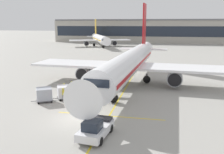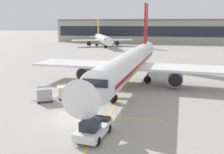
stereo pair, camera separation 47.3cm
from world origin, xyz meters
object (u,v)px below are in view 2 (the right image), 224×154
object	(u,v)px
pushback_tug	(94,128)
parked_airplane	(130,63)
belt_loader	(93,88)
ground_crew_by_carts	(72,86)
ground_crew_wingwalker	(65,88)
safety_cone_wingtip	(87,83)
safety_cone_nose_mark	(89,84)
baggage_cart_second	(44,94)
safety_cone_engine_keepout	(79,83)
ground_crew_marshaller	(63,93)
baggage_cart_lead	(65,92)
ground_crew_by_loader	(68,91)
distant_airplane	(102,39)

from	to	relation	value
pushback_tug	parked_airplane	bearing A→B (deg)	89.40
belt_loader	ground_crew_by_carts	size ratio (longest dim) A/B	2.84
ground_crew_wingwalker	parked_airplane	bearing A→B (deg)	48.32
pushback_tug	safety_cone_wingtip	bearing A→B (deg)	109.89
safety_cone_nose_mark	ground_crew_wingwalker	bearing A→B (deg)	-106.19
baggage_cart_second	safety_cone_engine_keepout	xyz separation A→B (m)	(1.32, 9.49, -0.71)
ground_crew_marshaller	safety_cone_nose_mark	size ratio (longest dim) A/B	2.35
belt_loader	pushback_tug	world-z (taller)	belt_loader
belt_loader	baggage_cart_lead	size ratio (longest dim) A/B	1.80
pushback_tug	ground_crew_wingwalker	bearing A→B (deg)	123.43
ground_crew_wingwalker	safety_cone_engine_keepout	size ratio (longest dim) A/B	2.91
belt_loader	safety_cone_nose_mark	distance (m)	5.15
ground_crew_marshaller	safety_cone_nose_mark	world-z (taller)	ground_crew_marshaller
belt_loader	safety_cone_wingtip	size ratio (longest dim) A/B	6.57
ground_crew_by_loader	distant_airplane	bearing A→B (deg)	101.13
ground_crew_wingwalker	safety_cone_wingtip	xyz separation A→B (m)	(1.29, 6.18, -0.63)
baggage_cart_lead	ground_crew_by_loader	xyz separation A→B (m)	(0.27, 0.30, -0.00)
parked_airplane	ground_crew_by_loader	size ratio (longest dim) A/B	24.94
safety_cone_wingtip	ground_crew_by_loader	bearing A→B (deg)	-92.18
ground_crew_by_loader	ground_crew_wingwalker	bearing A→B (deg)	129.58
ground_crew_wingwalker	distant_airplane	size ratio (longest dim) A/B	0.05
belt_loader	ground_crew_by_carts	xyz separation A→B (m)	(-3.18, 0.09, 0.09)
ground_crew_marshaller	safety_cone_wingtip	world-z (taller)	ground_crew_marshaller
ground_crew_by_loader	ground_crew_by_carts	distance (m)	2.63
baggage_cart_second	ground_crew_by_loader	world-z (taller)	baggage_cart_second
baggage_cart_second	distant_airplane	bearing A→B (deg)	99.10
ground_crew_marshaller	baggage_cart_lead	bearing A→B (deg)	96.61
belt_loader	pushback_tug	distance (m)	13.71
parked_airplane	distant_airplane	size ratio (longest dim) A/B	1.27
pushback_tug	ground_crew_marshaller	size ratio (longest dim) A/B	2.64
parked_airplane	ground_crew_by_loader	distance (m)	12.64
safety_cone_nose_mark	pushback_tug	bearing A→B (deg)	-71.23
baggage_cart_second	pushback_tug	distance (m)	12.64
parked_airplane	distant_airplane	xyz separation A→B (m)	(-22.00, 65.98, -0.31)
ground_crew_by_carts	safety_cone_wingtip	xyz separation A→B (m)	(0.71, 4.80, -0.63)
baggage_cart_second	ground_crew_marshaller	bearing A→B (deg)	18.69
ground_crew_wingwalker	belt_loader	bearing A→B (deg)	18.94
baggage_cart_lead	ground_crew_by_loader	distance (m)	0.40
baggage_cart_lead	ground_crew_wingwalker	xyz separation A→B (m)	(-0.73, 1.52, -0.00)
parked_airplane	safety_cone_engine_keepout	size ratio (longest dim) A/B	72.53
ground_crew_by_loader	safety_cone_nose_mark	distance (m)	7.28
baggage_cart_second	distant_airplane	xyz separation A→B (m)	(-12.53, 78.19, 2.19)
parked_airplane	ground_crew_wingwalker	distance (m)	12.31
pushback_tug	ground_crew_by_carts	world-z (taller)	pushback_tug
baggage_cart_lead	parked_airplane	bearing A→B (deg)	55.31
ground_crew_wingwalker	safety_cone_engine_keepout	bearing A→B (deg)	91.33
baggage_cart_lead	ground_crew_wingwalker	size ratio (longest dim) A/B	1.58
ground_crew_marshaller	safety_cone_engine_keepout	bearing A→B (deg)	96.46
ground_crew_wingwalker	distant_airplane	world-z (taller)	distant_airplane
ground_crew_marshaller	ground_crew_wingwalker	xyz separation A→B (m)	(-0.84, 2.43, 0.00)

